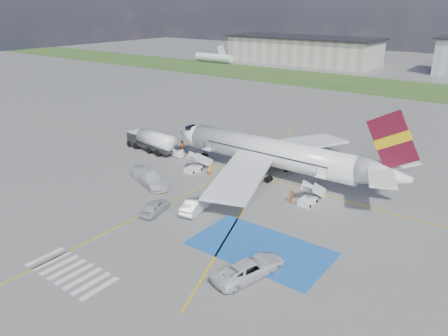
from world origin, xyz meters
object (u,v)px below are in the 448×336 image
(gpu_cart, at_px, (177,153))
(car_silver_b, at_px, (196,205))
(car_silver_a, at_px, (155,207))
(van_white_a, at_px, (249,266))
(van_white_b, at_px, (149,175))
(airliner, at_px, (279,154))
(fuel_tanker, at_px, (152,143))

(gpu_cart, relative_size, car_silver_b, 0.39)
(car_silver_a, xyz_separation_m, van_white_a, (15.94, -3.88, 0.27))
(car_silver_a, bearing_deg, van_white_b, -54.27)
(airliner, relative_size, van_white_b, 5.80)
(airliner, bearing_deg, car_silver_b, -97.76)
(airliner, xyz_separation_m, gpu_cart, (-17.28, -2.34, -2.72))
(car_silver_a, height_order, van_white_a, van_white_a)
(fuel_tanker, distance_m, car_silver_a, 23.49)
(car_silver_b, height_order, van_white_a, van_white_a)
(gpu_cart, height_order, van_white_a, van_white_a)
(fuel_tanker, xyz_separation_m, car_silver_a, (17.05, -16.14, -0.65))
(van_white_b, bearing_deg, car_silver_b, -85.18)
(gpu_cart, distance_m, car_silver_a, 20.08)
(van_white_b, bearing_deg, van_white_a, -93.66)
(van_white_b, bearing_deg, car_silver_a, -110.52)
(gpu_cart, xyz_separation_m, van_white_a, (27.51, -20.29, 0.39))
(car_silver_b, xyz_separation_m, van_white_a, (12.35, -7.02, 0.23))
(car_silver_a, bearing_deg, car_silver_b, -153.06)
(airliner, height_order, van_white_a, airliner)
(airliner, distance_m, van_white_b, 18.24)
(gpu_cart, bearing_deg, car_silver_b, -29.60)
(airliner, xyz_separation_m, car_silver_a, (-5.71, -18.75, -2.60))
(airliner, relative_size, van_white_a, 6.50)
(gpu_cart, bearing_deg, car_silver_a, -43.23)
(car_silver_b, bearing_deg, van_white_b, -26.11)
(fuel_tanker, height_order, car_silver_a, fuel_tanker)
(car_silver_b, bearing_deg, car_silver_a, 29.75)
(car_silver_a, relative_size, car_silver_b, 0.92)
(airliner, distance_m, fuel_tanker, 23.00)
(airliner, distance_m, van_white_a, 24.94)
(airliner, bearing_deg, van_white_b, -134.93)
(car_silver_a, xyz_separation_m, car_silver_b, (3.59, 3.15, 0.04))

